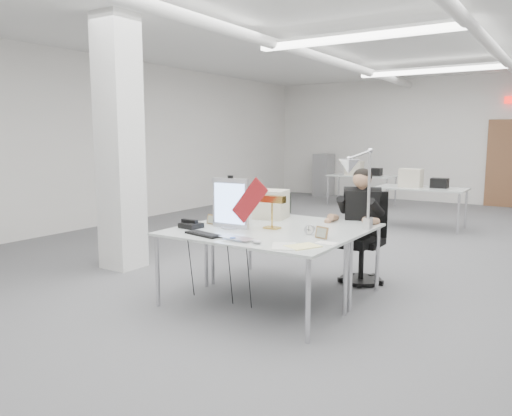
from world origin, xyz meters
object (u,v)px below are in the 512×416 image
(seated_person, at_px, (361,207))
(beige_monitor, at_px, (271,204))
(bankers_lamp, at_px, (272,212))
(architect_lamp, at_px, (360,192))
(monitor, at_px, (231,203))
(office_chair, at_px, (362,235))
(desk_phone, at_px, (191,225))
(desk_main, at_px, (249,236))
(laptop, at_px, (233,240))

(seated_person, xyz_separation_m, beige_monitor, (-0.91, -0.48, 0.02))
(bankers_lamp, distance_m, architect_lamp, 0.91)
(monitor, bearing_deg, office_chair, 50.97)
(bankers_lamp, bearing_deg, desk_phone, -152.91)
(office_chair, height_order, seated_person, seated_person)
(desk_main, relative_size, seated_person, 1.97)
(seated_person, xyz_separation_m, laptop, (-0.55, -1.76, -0.13))
(desk_main, distance_m, bankers_lamp, 0.46)
(monitor, bearing_deg, laptop, -55.65)
(office_chair, xyz_separation_m, beige_monitor, (-0.91, -0.53, 0.35))
(laptop, relative_size, desk_phone, 1.67)
(seated_person, relative_size, laptop, 2.66)
(laptop, bearing_deg, beige_monitor, 113.88)
(seated_person, bearing_deg, desk_main, -134.28)
(desk_main, xyz_separation_m, monitor, (-0.37, 0.22, 0.27))
(bankers_lamp, xyz_separation_m, architect_lamp, (0.84, 0.26, 0.24))
(laptop, xyz_separation_m, beige_monitor, (-0.36, 1.28, 0.15))
(beige_monitor, bearing_deg, desk_main, -81.88)
(monitor, bearing_deg, desk_phone, -150.99)
(desk_main, relative_size, office_chair, 1.59)
(desk_main, height_order, laptop, laptop)
(seated_person, relative_size, monitor, 1.76)
(office_chair, height_order, beige_monitor, office_chair)
(office_chair, relative_size, seated_person, 1.24)
(desk_main, height_order, beige_monitor, beige_monitor)
(desk_main, bearing_deg, bankers_lamp, 88.95)
(monitor, relative_size, beige_monitor, 1.49)
(desk_phone, bearing_deg, architect_lamp, 29.38)
(office_chair, bearing_deg, beige_monitor, -172.45)
(desk_phone, height_order, architect_lamp, architect_lamp)
(laptop, bearing_deg, office_chair, 81.19)
(monitor, height_order, laptop, monitor)
(bankers_lamp, distance_m, beige_monitor, 0.65)
(bankers_lamp, relative_size, desk_phone, 1.65)
(office_chair, xyz_separation_m, monitor, (-0.94, -1.29, 0.45))
(desk_main, relative_size, bankers_lamp, 5.34)
(desk_phone, bearing_deg, seated_person, 54.45)
(office_chair, bearing_deg, bankers_lamp, -140.31)
(office_chair, distance_m, bankers_lamp, 1.28)
(architect_lamp, bearing_deg, monitor, -157.40)
(seated_person, distance_m, laptop, 1.85)
(office_chair, xyz_separation_m, seated_person, (0.00, -0.05, 0.33))
(desk_main, xyz_separation_m, bankers_lamp, (0.01, 0.42, 0.18))
(desk_main, distance_m, seated_person, 1.57)
(desk_main, bearing_deg, office_chair, 69.13)
(desk_main, distance_m, laptop, 0.30)
(bankers_lamp, relative_size, beige_monitor, 0.97)
(office_chair, relative_size, beige_monitor, 3.25)
(desk_phone, relative_size, architect_lamp, 0.25)
(seated_person, relative_size, beige_monitor, 2.62)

